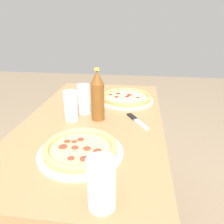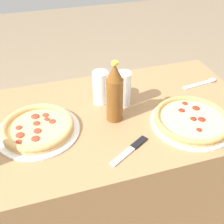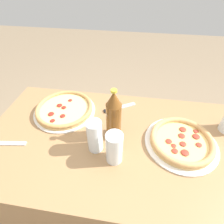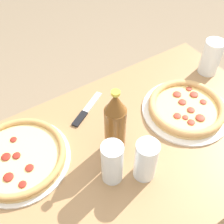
% 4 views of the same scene
% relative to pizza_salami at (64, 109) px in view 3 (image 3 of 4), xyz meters
% --- Properties ---
extents(ground_plane, '(8.00, 8.00, 0.00)m').
position_rel_pizza_salami_xyz_m(ground_plane, '(-0.28, 0.15, -0.78)').
color(ground_plane, '#847056').
extents(table, '(1.22, 0.68, 0.77)m').
position_rel_pizza_salami_xyz_m(table, '(-0.28, 0.15, -0.40)').
color(table, '#997047').
rests_on(table, ground_plane).
extents(pizza_salami, '(0.33, 0.33, 0.04)m').
position_rel_pizza_salami_xyz_m(pizza_salami, '(0.00, 0.00, 0.00)').
color(pizza_salami, silver).
rests_on(pizza_salami, table).
extents(pizza_pepperoni, '(0.32, 0.32, 0.04)m').
position_rel_pizza_salami_xyz_m(pizza_pepperoni, '(-0.59, 0.13, 0.00)').
color(pizza_pepperoni, silver).
rests_on(pizza_pepperoni, table).
extents(glass_lemonade, '(0.07, 0.07, 0.15)m').
position_rel_pizza_salami_xyz_m(glass_lemonade, '(-0.31, 0.25, 0.05)').
color(glass_lemonade, white).
rests_on(glass_lemonade, table).
extents(glass_iced_tea, '(0.06, 0.06, 0.16)m').
position_rel_pizza_salami_xyz_m(glass_iced_tea, '(-0.22, 0.21, 0.05)').
color(glass_iced_tea, white).
rests_on(glass_iced_tea, table).
extents(beer_bottle, '(0.07, 0.07, 0.26)m').
position_rel_pizza_salami_xyz_m(beer_bottle, '(-0.28, 0.12, 0.10)').
color(beer_bottle, brown).
rests_on(beer_bottle, table).
extents(knife, '(0.17, 0.11, 0.01)m').
position_rel_pizza_salami_xyz_m(knife, '(-0.28, -0.07, -0.01)').
color(knife, black).
rests_on(knife, table).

